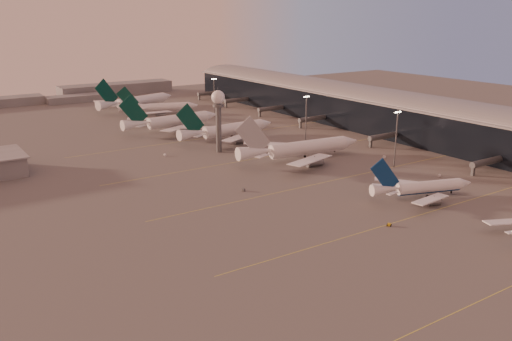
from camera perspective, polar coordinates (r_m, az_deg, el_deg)
ground at (r=169.06m, az=15.48°, el=-6.79°), size 700.00×700.00×0.00m
taxiway_markings at (r=225.78m, az=9.85°, el=-0.54°), size 180.00×185.25×0.02m
terminal at (r=314.57m, az=13.55°, el=6.00°), size 57.00×362.00×23.04m
radar_tower at (r=256.50m, az=-3.99°, el=6.50°), size 6.40×6.40×31.10m
mast_b at (r=239.21m, az=14.54°, el=3.53°), size 3.60×0.56×25.00m
mast_c at (r=274.77m, az=5.29°, el=5.61°), size 3.60×0.56×25.00m
mast_d at (r=347.30m, az=-4.42°, el=7.89°), size 3.60×0.56×25.00m
distant_horizon at (r=446.19m, az=-17.62°, el=7.78°), size 165.00×37.50×9.00m
narrowbody_mid at (r=204.21m, az=17.08°, el=-1.90°), size 40.11×31.49×16.20m
widebody_white at (r=246.68m, az=4.74°, el=2.04°), size 63.81×50.87×22.47m
greentail_a at (r=286.13m, az=-2.98°, el=4.06°), size 59.52×47.95×21.61m
greentail_b at (r=312.47m, az=-8.80°, el=4.97°), size 61.60×49.59×22.37m
greentail_c at (r=362.27m, az=-10.11°, el=6.37°), size 51.05×40.61×19.12m
greentail_d at (r=383.83m, az=-12.40°, el=6.92°), size 62.87×49.96×23.68m
gsv_tug_mid at (r=175.97m, az=13.84°, el=-5.57°), size 3.19×3.55×0.87m
gsv_truck_b at (r=233.40m, az=18.82°, el=-0.38°), size 4.93×2.02×1.96m
gsv_truck_c at (r=203.51m, az=-1.27°, el=-1.85°), size 5.82×4.20×2.23m
gsv_catering_b at (r=255.53m, az=13.41°, el=1.76°), size 5.76×3.26×4.47m
gsv_tug_far at (r=256.68m, az=-0.12°, el=1.87°), size 2.87×3.58×0.89m
gsv_truck_d at (r=256.33m, az=-9.65°, el=1.77°), size 4.03×5.82×2.22m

